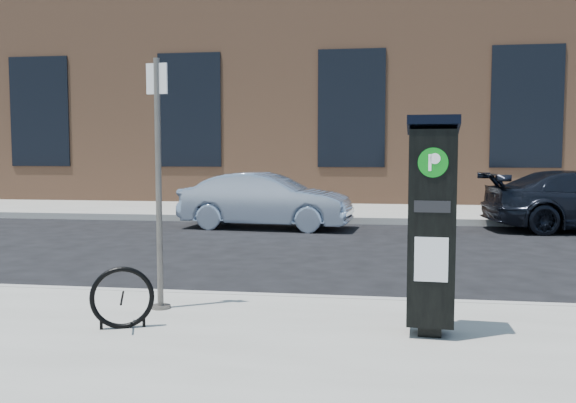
% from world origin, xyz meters
% --- Properties ---
extents(ground, '(120.00, 120.00, 0.00)m').
position_xyz_m(ground, '(0.00, 0.00, 0.00)').
color(ground, black).
rests_on(ground, ground).
extents(sidewalk_far, '(60.00, 12.00, 0.15)m').
position_xyz_m(sidewalk_far, '(0.00, 14.00, 0.07)').
color(sidewalk_far, gray).
rests_on(sidewalk_far, ground).
extents(curb_near, '(60.00, 0.12, 0.16)m').
position_xyz_m(curb_near, '(0.00, -0.02, 0.07)').
color(curb_near, '#9E9B93').
rests_on(curb_near, ground).
extents(curb_far, '(60.00, 0.12, 0.16)m').
position_xyz_m(curb_far, '(0.00, 8.02, 0.07)').
color(curb_far, '#9E9B93').
rests_on(curb_far, ground).
extents(building, '(28.00, 10.05, 8.25)m').
position_xyz_m(building, '(-0.00, 17.00, 4.15)').
color(building, '#936142').
rests_on(building, ground).
extents(parking_kiosk, '(0.44, 0.40, 1.83)m').
position_xyz_m(parking_kiosk, '(1.24, -1.25, 1.09)').
color(parking_kiosk, black).
rests_on(parking_kiosk, sidewalk_near).
extents(sign_pole, '(0.21, 0.19, 2.43)m').
position_xyz_m(sign_pole, '(-1.31, -0.74, 1.36)').
color(sign_pole, '#4A4542').
rests_on(sign_pole, sidewalk_near).
extents(bike_rack, '(0.53, 0.24, 0.55)m').
position_xyz_m(bike_rack, '(-1.39, -1.45, 0.42)').
color(bike_rack, black).
rests_on(bike_rack, sidewalk_near).
extents(car_silver, '(3.86, 1.63, 1.24)m').
position_xyz_m(car_silver, '(-1.65, 6.88, 0.62)').
color(car_silver, '#97A8C1').
rests_on(car_silver, ground).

